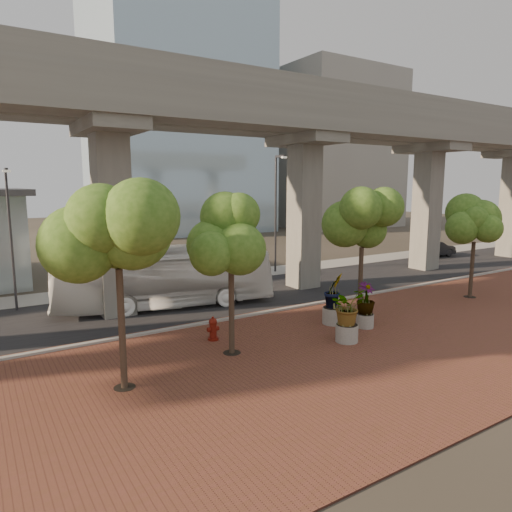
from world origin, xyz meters
TOP-DOWN VIEW (x-y plane):
  - ground at (0.00, 0.00)m, footprint 160.00×160.00m
  - brick_plaza at (0.00, -8.00)m, footprint 70.00×13.00m
  - asphalt_road at (0.00, 2.00)m, footprint 90.00×8.00m
  - curb_strip at (0.00, -2.00)m, footprint 70.00×0.25m
  - far_sidewalk at (0.00, 7.50)m, footprint 90.00×3.00m
  - transit_viaduct at (0.00, 2.00)m, footprint 72.00×5.60m
  - midrise_block at (38.00, 36.00)m, footprint 18.00×16.00m
  - transit_bus at (-3.35, 2.04)m, footprint 11.82×5.00m
  - parked_car at (23.79, 5.43)m, footprint 4.52×1.67m
  - fire_hydrant at (-3.66, -4.22)m, footprint 0.50×0.45m
  - planter_front at (0.99, -7.38)m, footprint 2.09×2.09m
  - planter_right at (3.06, -6.38)m, footprint 1.97×1.97m
  - planter_left at (2.19, -5.17)m, footprint 2.22×2.22m
  - street_tree_far_west at (-8.18, -6.80)m, footprint 4.06×4.06m
  - street_tree_near_west at (-3.73, -5.96)m, footprint 3.67×3.67m
  - street_tree_near_east at (4.18, -4.91)m, footprint 3.88×3.88m
  - street_tree_far_east at (12.48, -5.53)m, footprint 3.54×3.54m
  - streetlamp_west at (-10.28, 5.40)m, footprint 0.36×1.06m
  - streetlamp_east at (7.37, 7.03)m, footprint 0.43×1.25m

SIDE VIEW (x-z plane):
  - ground at x=0.00m, z-range 0.00..0.00m
  - asphalt_road at x=0.00m, z-range 0.00..0.04m
  - brick_plaza at x=0.00m, z-range 0.00..0.06m
  - far_sidewalk at x=0.00m, z-range 0.00..0.06m
  - curb_strip at x=0.00m, z-range 0.00..0.16m
  - fire_hydrant at x=-3.66m, z-range 0.04..1.05m
  - parked_car at x=23.79m, z-range 0.00..1.47m
  - planter_right at x=3.06m, z-range 0.28..2.39m
  - planter_front at x=0.99m, z-range 0.31..2.60m
  - planter_left at x=2.19m, z-range 0.32..2.76m
  - transit_bus at x=-3.35m, z-range 0.00..3.21m
  - streetlamp_west at x=-10.28m, z-range 0.62..7.96m
  - street_tree_far_east at x=12.48m, z-range 1.38..7.29m
  - street_tree_near_west at x=-3.73m, z-range 1.48..7.71m
  - street_tree_near_east at x=4.18m, z-range 1.46..7.83m
  - streetlamp_east at x=7.37m, z-range 0.72..9.36m
  - street_tree_far_west at x=-8.18m, z-range 1.67..8.63m
  - transit_viaduct at x=0.00m, z-range 1.09..13.49m
  - midrise_block at x=38.00m, z-range 0.00..24.00m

